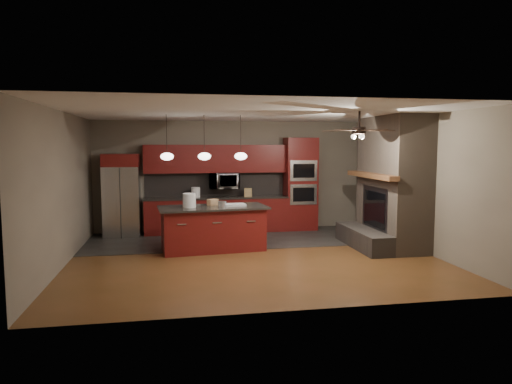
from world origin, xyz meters
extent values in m
plane|color=brown|center=(0.00, 0.00, 0.00)|extent=(7.00, 7.00, 0.00)
cube|color=white|center=(0.00, 0.00, 2.80)|extent=(7.00, 6.00, 0.02)
cube|color=gray|center=(0.00, 3.00, 1.40)|extent=(7.00, 0.02, 2.80)
cube|color=gray|center=(3.50, 0.00, 1.40)|extent=(0.02, 6.00, 2.80)
cube|color=gray|center=(-3.50, 0.00, 1.40)|extent=(0.02, 6.00, 2.80)
cube|color=#2B2A27|center=(0.00, 1.80, 0.01)|extent=(7.00, 2.40, 0.01)
cube|color=brown|center=(3.10, 0.40, 1.40)|extent=(0.80, 2.00, 2.80)
cube|color=#403A35|center=(2.45, 0.40, 0.20)|extent=(0.50, 2.00, 0.40)
cube|color=#2D2D30|center=(2.72, 0.40, 0.83)|extent=(0.05, 1.20, 0.95)
cube|color=black|center=(2.70, 0.40, 0.83)|extent=(0.02, 1.00, 0.75)
cube|color=brown|center=(2.60, 0.40, 1.55)|extent=(0.22, 2.10, 0.10)
cube|color=maroon|center=(-0.48, 2.70, 0.43)|extent=(3.55, 0.60, 0.86)
cube|color=black|center=(-0.48, 2.70, 0.88)|extent=(3.59, 0.64, 0.04)
cube|color=black|center=(-0.48, 2.98, 1.20)|extent=(3.55, 0.03, 0.60)
cube|color=maroon|center=(-0.48, 2.83, 1.85)|extent=(3.55, 0.35, 0.70)
cube|color=maroon|center=(1.70, 2.70, 1.19)|extent=(0.80, 0.60, 2.38)
cube|color=silver|center=(1.70, 2.40, 0.95)|extent=(0.70, 0.03, 0.52)
cube|color=black|center=(1.70, 2.38, 0.95)|extent=(0.55, 0.02, 0.35)
cube|color=silver|center=(1.70, 2.40, 1.55)|extent=(0.70, 0.03, 0.52)
cube|color=black|center=(1.70, 2.38, 1.55)|extent=(0.55, 0.02, 0.35)
imported|color=silver|center=(-0.27, 2.75, 1.30)|extent=(0.73, 0.41, 0.50)
cube|color=silver|center=(-2.76, 2.62, 0.84)|extent=(0.84, 0.72, 1.68)
cube|color=#2D2D30|center=(-2.76, 2.26, 0.84)|extent=(0.02, 0.02, 1.66)
cube|color=silver|center=(-2.86, 2.25, 0.89)|extent=(0.03, 0.03, 0.84)
cube|color=silver|center=(-2.66, 2.25, 0.89)|extent=(0.03, 0.03, 0.84)
cube|color=maroon|center=(-2.76, 2.62, 1.83)|extent=(0.84, 0.72, 0.30)
cube|color=maroon|center=(-0.73, 0.73, 0.44)|extent=(2.15, 1.06, 0.88)
cube|color=black|center=(-0.73, 0.73, 0.90)|extent=(2.31, 1.22, 0.04)
cylinder|color=silver|center=(-1.22, 0.67, 1.06)|extent=(0.35, 0.35, 0.29)
cylinder|color=silver|center=(-0.55, 0.67, 0.98)|extent=(0.22, 0.22, 0.12)
cube|color=silver|center=(-0.28, 0.75, 0.94)|extent=(0.46, 0.34, 0.04)
cube|color=#A37B54|center=(-0.72, 0.92, 0.99)|extent=(0.25, 0.23, 0.13)
cylinder|color=white|center=(-0.99, 2.70, 1.03)|extent=(0.25, 0.25, 0.25)
cube|color=tan|center=(0.32, 2.65, 1.00)|extent=(0.21, 0.18, 0.21)
cylinder|color=black|center=(-1.65, 0.70, 2.41)|extent=(0.01, 0.01, 0.78)
ellipsoid|color=white|center=(-1.65, 0.70, 1.96)|extent=(0.26, 0.26, 0.16)
cylinder|color=black|center=(-0.90, 0.70, 2.41)|extent=(0.01, 0.01, 0.78)
ellipsoid|color=white|center=(-0.90, 0.70, 1.96)|extent=(0.26, 0.26, 0.16)
cylinder|color=black|center=(-0.15, 0.70, 2.41)|extent=(0.01, 0.01, 0.78)
ellipsoid|color=white|center=(-0.15, 0.70, 1.96)|extent=(0.26, 0.26, 0.16)
cylinder|color=black|center=(1.80, -0.80, 2.65)|extent=(0.04, 0.04, 0.30)
cylinder|color=black|center=(1.80, -0.80, 2.45)|extent=(0.24, 0.24, 0.12)
cube|color=black|center=(2.18, -0.80, 2.45)|extent=(0.60, 0.12, 0.01)
cube|color=black|center=(1.92, -0.44, 2.45)|extent=(0.30, 0.61, 0.01)
cube|color=black|center=(1.49, -0.58, 2.45)|extent=(0.56, 0.45, 0.01)
cube|color=black|center=(1.49, -1.02, 2.45)|extent=(0.56, 0.45, 0.01)
cube|color=black|center=(1.92, -1.16, 2.45)|extent=(0.30, 0.61, 0.01)
camera|label=1|loc=(-1.53, -8.66, 2.17)|focal=32.00mm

